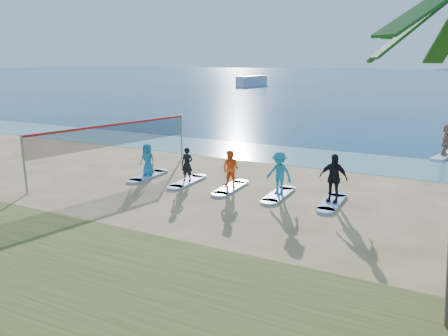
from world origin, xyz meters
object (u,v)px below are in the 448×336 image
at_px(surfboard_2, 231,188).
at_px(student_2, 231,169).
at_px(volleyball_net, 114,135).
at_px(student_1, 187,164).
at_px(paddleboarder, 447,140).
at_px(student_4, 333,178).
at_px(surfboard_4, 332,203).
at_px(surfboard_0, 148,176).
at_px(paddleboard, 445,156).
at_px(surfboard_3, 278,195).
at_px(boat_offshore_a, 252,86).
at_px(student_3, 279,173).
at_px(student_0, 148,160).
at_px(surfboard_1, 187,182).

relative_size(surfboard_2, student_2, 1.37).
height_order(volleyball_net, student_1, volleyball_net).
xyz_separation_m(paddleboarder, student_4, (-3.74, -11.46, 0.01)).
height_order(surfboard_2, surfboard_4, same).
distance_m(volleyball_net, student_1, 4.15).
xyz_separation_m(surfboard_0, student_1, (2.20, 0.00, 0.81)).
xyz_separation_m(paddleboard, surfboard_2, (-8.15, -11.46, -0.01)).
xyz_separation_m(student_2, surfboard_3, (2.20, 0.00, -0.85)).
bearing_deg(boat_offshore_a, paddleboard, -46.59).
xyz_separation_m(surfboard_4, student_4, (0.00, 0.00, 0.99)).
height_order(paddleboard, student_3, student_3).
distance_m(boat_offshore_a, surfboard_0, 77.08).
bearing_deg(surfboard_4, paddleboarder, 71.91).
relative_size(student_2, surfboard_3, 0.73).
xyz_separation_m(paddleboard, student_4, (-3.74, -11.46, 0.98)).
relative_size(student_0, surfboard_2, 0.69).
bearing_deg(volleyball_net, surfboard_0, 5.26).
distance_m(surfboard_0, student_0, 0.81).
bearing_deg(student_4, surfboard_1, -174.04).
distance_m(surfboard_0, student_1, 2.35).
bearing_deg(student_1, surfboard_4, -6.19).
relative_size(volleyball_net, paddleboard, 2.95).
distance_m(volleyball_net, paddleboard, 18.57).
distance_m(paddleboard, surfboard_2, 14.06).
relative_size(paddleboard, surfboard_1, 1.36).
height_order(surfboard_3, surfboard_4, same).
xyz_separation_m(surfboard_1, surfboard_4, (6.61, 0.00, 0.00)).
distance_m(surfboard_0, student_2, 4.49).
bearing_deg(surfboard_3, student_0, 180.00).
bearing_deg(student_3, surfboard_3, 0.00).
distance_m(student_2, student_3, 2.20).
bearing_deg(boat_offshore_a, student_0, -59.14).
bearing_deg(student_4, student_1, -174.04).
bearing_deg(surfboard_1, surfboard_4, 0.00).
relative_size(volleyball_net, student_4, 4.68).
height_order(surfboard_3, student_3, student_3).
bearing_deg(surfboard_2, student_1, 180.00).
xyz_separation_m(paddleboard, student_2, (-8.15, -11.46, 0.83)).
bearing_deg(paddleboard, boat_offshore_a, 138.78).
height_order(student_2, student_3, student_3).
bearing_deg(surfboard_0, student_3, 0.00).
bearing_deg(student_3, student_4, 10.92).
relative_size(paddleboarder, surfboard_3, 0.82).
xyz_separation_m(surfboard_0, student_4, (8.81, 0.00, 0.99)).
xyz_separation_m(surfboard_2, student_2, (0.00, 0.00, 0.85)).
bearing_deg(boat_offshore_a, surfboard_1, -57.62).
relative_size(volleyball_net, surfboard_0, 4.02).
height_order(surfboard_0, student_3, student_3).
height_order(volleyball_net, boat_offshore_a, volleyball_net).
xyz_separation_m(volleyball_net, surfboard_3, (8.42, 0.17, -1.86)).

